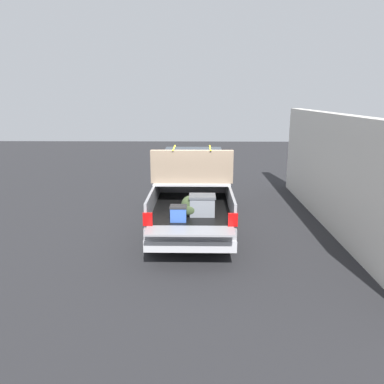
# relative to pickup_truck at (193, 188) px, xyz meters

# --- Properties ---
(ground_plane) EXTENTS (40.00, 40.00, 0.00)m
(ground_plane) POSITION_rel_pickup_truck_xyz_m (-0.37, 0.00, -0.97)
(ground_plane) COLOR #262628
(pickup_truck) EXTENTS (6.05, 2.06, 2.23)m
(pickup_truck) POSITION_rel_pickup_truck_xyz_m (0.00, 0.00, 0.00)
(pickup_truck) COLOR gray
(pickup_truck) RESTS_ON ground_plane
(building_facade) EXTENTS (9.46, 0.36, 3.06)m
(building_facade) POSITION_rel_pickup_truck_xyz_m (-0.52, -3.82, 0.55)
(building_facade) COLOR silver
(building_facade) RESTS_ON ground_plane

